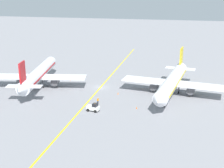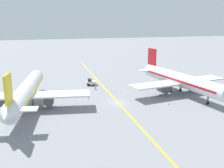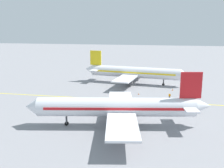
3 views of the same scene
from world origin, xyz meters
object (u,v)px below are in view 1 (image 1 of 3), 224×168
(airplane_at_gate, at_px, (39,74))
(traffic_cone_by_wingtip, at_px, (118,93))
(baggage_tug_white, at_px, (93,107))
(traffic_cone_near_nose, at_px, (137,108))
(ground_crew_worker, at_px, (98,100))
(traffic_cone_mid_apron, at_px, (70,80))
(airplane_adjacent_stand, at_px, (172,81))

(airplane_at_gate, distance_m, traffic_cone_by_wingtip, 24.55)
(airplane_at_gate, relative_size, baggage_tug_white, 10.98)
(airplane_at_gate, xyz_separation_m, traffic_cone_by_wingtip, (24.24, -1.84, -3.43))
(airplane_at_gate, distance_m, traffic_cone_near_nose, 33.00)
(ground_crew_worker, distance_m, traffic_cone_mid_apron, 22.55)
(airplane_at_gate, height_order, airplane_adjacent_stand, same)
(baggage_tug_white, xyz_separation_m, traffic_cone_by_wingtip, (3.25, 13.18, -0.63))
(ground_crew_worker, relative_size, traffic_cone_mid_apron, 3.05)
(traffic_cone_mid_apron, distance_m, traffic_cone_by_wingtip, 19.69)
(airplane_adjacent_stand, relative_size, baggage_tug_white, 11.00)
(airplane_at_gate, distance_m, baggage_tug_white, 25.97)
(airplane_at_gate, xyz_separation_m, airplane_adjacent_stand, (38.69, 1.26, 0.00))
(airplane_adjacent_stand, xyz_separation_m, traffic_cone_by_wingtip, (-14.44, -3.11, -3.43))
(traffic_cone_near_nose, distance_m, traffic_cone_mid_apron, 30.43)
(ground_crew_worker, height_order, traffic_cone_near_nose, ground_crew_worker)
(airplane_at_gate, height_order, traffic_cone_near_nose, airplane_at_gate)
(airplane_at_gate, bearing_deg, traffic_cone_near_nose, -20.19)
(airplane_at_gate, distance_m, airplane_adjacent_stand, 38.71)
(baggage_tug_white, bearing_deg, traffic_cone_by_wingtip, 76.16)
(airplane_adjacent_stand, xyz_separation_m, traffic_cone_mid_apron, (-31.73, 6.32, -3.43))
(baggage_tug_white, distance_m, traffic_cone_near_nose, 10.50)
(airplane_at_gate, relative_size, traffic_cone_by_wingtip, 64.42)
(baggage_tug_white, bearing_deg, traffic_cone_near_nose, 20.66)
(ground_crew_worker, bearing_deg, traffic_cone_mid_apron, 127.88)
(baggage_tug_white, height_order, ground_crew_worker, baggage_tug_white)
(airplane_adjacent_stand, xyz_separation_m, baggage_tug_white, (-17.69, -16.28, -2.81))
(airplane_adjacent_stand, height_order, ground_crew_worker, airplane_adjacent_stand)
(traffic_cone_near_nose, height_order, traffic_cone_mid_apron, same)
(airplane_at_gate, xyz_separation_m, traffic_cone_near_nose, (30.80, -11.32, -3.43))
(baggage_tug_white, distance_m, traffic_cone_mid_apron, 26.62)
(traffic_cone_by_wingtip, bearing_deg, airplane_adjacent_stand, 12.13)
(airplane_adjacent_stand, distance_m, traffic_cone_near_nose, 15.24)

